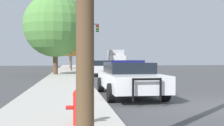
# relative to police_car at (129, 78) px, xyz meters

# --- Properties ---
(ground_plane) EXTENTS (110.00, 110.00, 0.00)m
(ground_plane) POSITION_rel_police_car_xyz_m (2.42, -2.67, -0.73)
(ground_plane) COLOR #474749
(sidewalk_left) EXTENTS (3.00, 110.00, 0.13)m
(sidewalk_left) POSITION_rel_police_car_xyz_m (-2.68, -2.67, -0.66)
(sidewalk_left) COLOR #BCB7AD
(sidewalk_left) RESTS_ON ground_plane
(police_car) EXTENTS (2.18, 5.12, 1.43)m
(police_car) POSITION_rel_police_car_xyz_m (0.00, 0.00, 0.00)
(police_car) COLOR white
(police_car) RESTS_ON ground_plane
(fire_hydrant) EXTENTS (0.50, 0.22, 0.74)m
(fire_hydrant) POSITION_rel_police_car_xyz_m (-2.14, -5.25, -0.20)
(fire_hydrant) COLOR red
(fire_hydrant) RESTS_ON sidewalk_left
(traffic_light) EXTENTS (3.23, 0.35, 5.56)m
(traffic_light) POSITION_rel_police_car_xyz_m (-1.08, 21.57, 3.27)
(traffic_light) COLOR #424247
(traffic_light) RESTS_ON sidewalk_left
(car_background_midblock) EXTENTS (2.01, 4.02, 1.35)m
(car_background_midblock) POSITION_rel_police_car_xyz_m (0.29, 13.25, 0.00)
(car_background_midblock) COLOR silver
(car_background_midblock) RESTS_ON ground_plane
(box_truck) EXTENTS (2.85, 7.26, 2.95)m
(box_truck) POSITION_rel_police_car_xyz_m (5.00, 34.80, 0.85)
(box_truck) COLOR silver
(box_truck) RESTS_ON ground_plane
(tree_sidewalk_mid) EXTENTS (5.58, 5.58, 7.10)m
(tree_sidewalk_mid) POSITION_rel_police_car_xyz_m (-3.67, 14.20, 3.71)
(tree_sidewalk_mid) COLOR brown
(tree_sidewalk_mid) RESTS_ON sidewalk_left
(tree_sidewalk_far) EXTENTS (6.36, 6.36, 8.06)m
(tree_sidewalk_far) POSITION_rel_police_car_xyz_m (-2.37, 29.00, 4.28)
(tree_sidewalk_far) COLOR brown
(tree_sidewalk_far) RESTS_ON sidewalk_left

